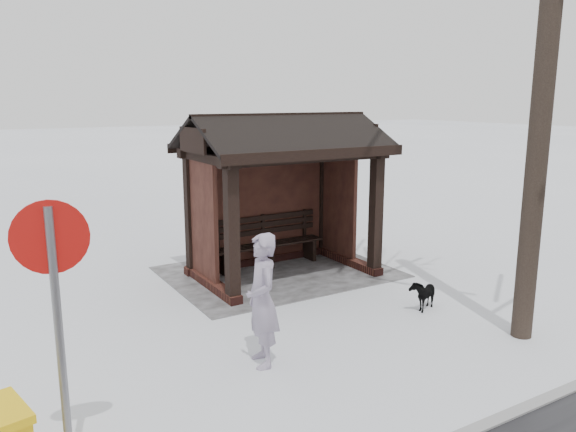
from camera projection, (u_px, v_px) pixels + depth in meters
The scene contains 7 objects.
ground at pixel (284, 275), 10.85m from camera, with size 120.00×120.00×0.00m, color white.
kerb at pixel (534, 405), 6.23m from camera, with size 120.00×0.15×0.06m, color gray.
trampled_patch at pixel (278, 272), 11.02m from camera, with size 4.20×3.20×0.02m, color #96959B.
bus_shelter at pixel (279, 163), 10.54m from camera, with size 3.60×2.40×3.09m.
pedestrian at pixel (262, 300), 7.05m from camera, with size 0.63×0.41×1.72m, color #9B8EA6.
dog at pixel (423, 293), 9.08m from camera, with size 0.27×0.60×0.51m, color black.
road_sign at pixel (54, 282), 4.81m from camera, with size 0.64×0.14×2.52m.
Camera 1 is at (5.26, 8.96, 3.35)m, focal length 35.00 mm.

